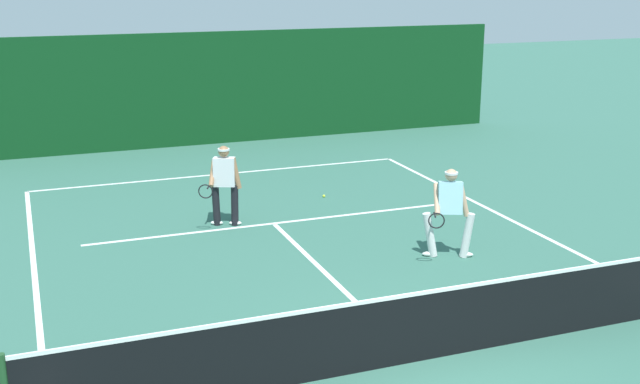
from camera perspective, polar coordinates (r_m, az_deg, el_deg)
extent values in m
plane|color=#346555|center=(11.16, 6.99, -11.93)|extent=(80.00, 80.00, 0.00)
cube|color=white|center=(20.81, -7.02, 1.29)|extent=(9.56, 0.10, 0.01)
cube|color=white|center=(16.70, -3.33, -2.25)|extent=(7.79, 0.10, 0.01)
cube|color=white|center=(13.80, 0.81, -6.20)|extent=(0.10, 6.40, 0.01)
cube|color=black|center=(10.94, 7.08, -9.67)|extent=(10.30, 0.02, 0.97)
cube|color=white|center=(10.73, 7.17, -7.21)|extent=(10.30, 0.03, 0.05)
cylinder|color=silver|center=(14.90, 10.48, -3.07)|extent=(0.29, 0.24, 0.85)
cylinder|color=silver|center=(14.83, 7.87, -3.05)|extent=(0.34, 0.26, 0.85)
ellipsoid|color=white|center=(15.03, 10.41, -4.42)|extent=(0.28, 0.21, 0.09)
ellipsoid|color=white|center=(14.95, 7.81, -4.41)|extent=(0.28, 0.21, 0.09)
cube|color=#9EDBEA|center=(14.65, 9.30, -0.41)|extent=(0.53, 0.47, 0.62)
cylinder|color=tan|center=(14.69, 10.23, -0.52)|extent=(0.27, 0.19, 0.65)
cylinder|color=tan|center=(14.63, 8.36, -0.50)|extent=(0.31, 0.54, 0.51)
sphere|color=tan|center=(14.54, 9.37, 1.20)|extent=(0.23, 0.23, 0.23)
cylinder|color=white|center=(14.53, 9.38, 1.35)|extent=(0.32, 0.32, 0.04)
cylinder|color=black|center=(14.45, 8.21, -1.63)|extent=(0.13, 0.25, 0.03)
torus|color=black|center=(14.13, 8.33, -2.04)|extent=(0.28, 0.14, 0.29)
cylinder|color=black|center=(16.55, -6.12, -0.97)|extent=(0.21, 0.20, 0.85)
cylinder|color=black|center=(16.61, -7.44, -0.96)|extent=(0.22, 0.21, 0.85)
ellipsoid|color=white|center=(16.66, -6.08, -2.22)|extent=(0.28, 0.20, 0.09)
ellipsoid|color=white|center=(16.72, -7.39, -2.19)|extent=(0.28, 0.20, 0.09)
cube|color=silver|center=(16.39, -6.86, 1.44)|extent=(0.50, 0.40, 0.60)
cylinder|color=#9E704C|center=(16.36, -6.02, 1.35)|extent=(0.23, 0.18, 0.65)
cylinder|color=#9E704C|center=(16.43, -7.69, 1.36)|extent=(0.31, 0.55, 0.50)
sphere|color=#9E704C|center=(16.29, -6.91, 2.90)|extent=(0.23, 0.23, 0.23)
cylinder|color=white|center=(16.28, -6.91, 3.04)|extent=(0.32, 0.32, 0.04)
cylinder|color=black|center=(16.26, -7.99, 0.37)|extent=(0.13, 0.25, 0.03)
torus|color=black|center=(15.94, -8.20, 0.04)|extent=(0.28, 0.14, 0.29)
sphere|color=#D1E033|center=(18.55, 0.28, -0.29)|extent=(0.07, 0.07, 0.07)
cube|color=#0D3C18|center=(24.07, -9.33, 7.23)|extent=(19.98, 0.12, 3.35)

